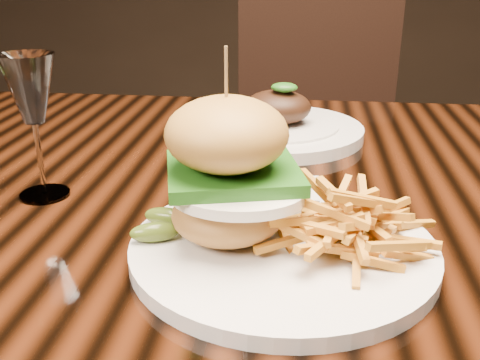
# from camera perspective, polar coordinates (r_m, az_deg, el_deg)

# --- Properties ---
(dining_table) EXTENTS (1.60, 0.90, 0.75)m
(dining_table) POSITION_cam_1_polar(r_m,az_deg,el_deg) (0.73, 6.35, -6.33)
(dining_table) COLOR black
(dining_table) RESTS_ON ground
(burger_plate) EXTENTS (0.29, 0.29, 0.20)m
(burger_plate) POSITION_cam_1_polar(r_m,az_deg,el_deg) (0.52, 3.55, -2.79)
(burger_plate) COLOR silver
(burger_plate) RESTS_ON dining_table
(ramekin) EXTENTS (0.08, 0.08, 0.03)m
(ramekin) POSITION_cam_1_polar(r_m,az_deg,el_deg) (0.62, 4.74, -2.02)
(ramekin) COLOR silver
(ramekin) RESTS_ON dining_table
(wine_glass) EXTENTS (0.06, 0.06, 0.17)m
(wine_glass) POSITION_cam_1_polar(r_m,az_deg,el_deg) (0.67, -20.47, 8.13)
(wine_glass) COLOR white
(wine_glass) RESTS_ON dining_table
(far_dish) EXTENTS (0.27, 0.27, 0.09)m
(far_dish) POSITION_cam_1_polar(r_m,az_deg,el_deg) (0.88, 3.80, 5.48)
(far_dish) COLOR silver
(far_dish) RESTS_ON dining_table
(chair_far) EXTENTS (0.51, 0.52, 0.95)m
(chair_far) POSITION_cam_1_polar(r_m,az_deg,el_deg) (1.61, 8.12, 4.41)
(chair_far) COLOR black
(chair_far) RESTS_ON ground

